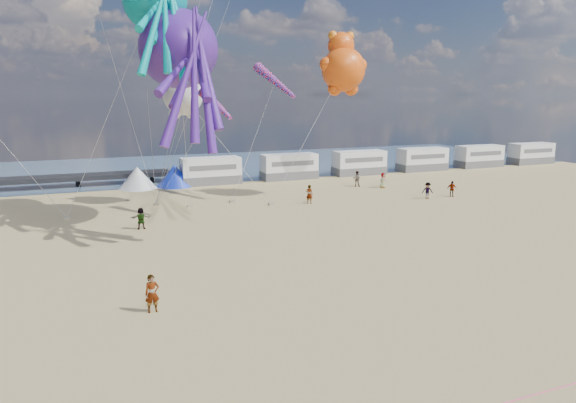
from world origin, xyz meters
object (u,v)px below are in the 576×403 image
at_px(kite_octopus_purple, 178,49).
at_px(kite_teddy_orange, 343,70).
at_px(motorhome_3, 422,159).
at_px(sandbag_e, 156,204).
at_px(beachgoer_4, 141,218).
at_px(sandbag_a, 67,218).
at_px(windsock_mid, 275,81).
at_px(motorhome_4, 479,156).
at_px(motorhome_0, 211,171).
at_px(tent_blue, 175,175).
at_px(beachgoer_3, 452,189).
at_px(sandbag_c, 271,204).
at_px(beachgoer_5, 309,194).
at_px(motorhome_1, 289,167).
at_px(motorhome_5, 531,153).
at_px(sandbag_b, 190,206).
at_px(beachgoer_0, 383,180).
at_px(sandbag_d, 232,201).
at_px(tent_white, 137,178).
at_px(kite_panda, 183,95).
at_px(beachgoer_1, 357,179).
at_px(windsock_right, 216,105).
at_px(motorhome_2, 359,163).
at_px(beachgoer_2, 428,191).
at_px(standing_person, 152,294).

relative_size(kite_octopus_purple, kite_teddy_orange, 1.76).
bearing_deg(motorhome_3, sandbag_e, -165.26).
relative_size(beachgoer_4, sandbag_a, 3.30).
bearing_deg(windsock_mid, motorhome_4, 3.28).
height_order(motorhome_0, motorhome_4, same).
xyz_separation_m(tent_blue, beachgoer_3, (24.52, -15.94, -0.42)).
relative_size(beachgoer_4, sandbag_c, 3.30).
distance_m(beachgoer_5, kite_octopus_purple, 17.43).
bearing_deg(sandbag_e, beachgoer_4, -104.56).
xyz_separation_m(motorhome_1, motorhome_5, (38.00, 0.00, 0.00)).
distance_m(motorhome_0, sandbag_b, 12.31).
xyz_separation_m(beachgoer_0, sandbag_e, (-24.05, -0.15, -0.71)).
relative_size(motorhome_4, motorhome_5, 1.00).
distance_m(sandbag_d, sandbag_e, 6.95).
bearing_deg(sandbag_d, sandbag_a, -173.50).
distance_m(beachgoer_3, sandbag_a, 35.46).
distance_m(motorhome_4, tent_white, 46.00).
height_order(motorhome_4, motorhome_5, same).
relative_size(motorhome_4, sandbag_b, 13.20).
distance_m(motorhome_0, tent_blue, 4.01).
height_order(beachgoer_4, sandbag_c, beachgoer_4).
relative_size(motorhome_0, kite_panda, 1.10).
height_order(sandbag_a, sandbag_d, same).
xyz_separation_m(beachgoer_1, sandbag_c, (-12.05, -5.81, -0.74)).
height_order(beachgoer_4, sandbag_b, beachgoer_4).
distance_m(beachgoer_3, windsock_right, 24.88).
xyz_separation_m(motorhome_3, tent_blue, (-32.50, 0.00, -0.30)).
xyz_separation_m(motorhome_1, motorhome_2, (9.50, 0.00, 0.00)).
relative_size(beachgoer_0, windsock_mid, 0.24).
bearing_deg(motorhome_5, windsock_mid, -166.62).
height_order(tent_blue, sandbag_b, tent_blue).
height_order(sandbag_e, kite_teddy_orange, kite_teddy_orange).
bearing_deg(kite_teddy_orange, sandbag_b, 169.98).
bearing_deg(windsock_right, motorhome_4, -0.16).
distance_m(motorhome_0, beachgoer_1, 16.36).
distance_m(motorhome_1, motorhome_2, 9.50).
relative_size(motorhome_3, kite_panda, 1.10).
relative_size(beachgoer_2, sandbag_c, 3.23).
bearing_deg(kite_octopus_purple, beachgoer_0, 36.59).
xyz_separation_m(beachgoer_1, beachgoer_3, (5.98, -8.48, -0.07)).
height_order(motorhome_5, beachgoer_3, motorhome_5).
height_order(standing_person, windsock_mid, windsock_mid).
xyz_separation_m(beachgoer_3, kite_octopus_purple, (-26.50, -0.68, 12.44)).
bearing_deg(sandbag_b, sandbag_e, 144.80).
bearing_deg(tent_blue, motorhome_0, 0.00).
distance_m(standing_person, windsock_right, 21.18).
relative_size(beachgoer_5, kite_panda, 0.29).
distance_m(kite_octopus_purple, windsock_right, 5.26).
xyz_separation_m(motorhome_4, kite_panda, (-42.60, -10.11, 8.33)).
distance_m(motorhome_5, kite_teddy_orange, 40.65).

